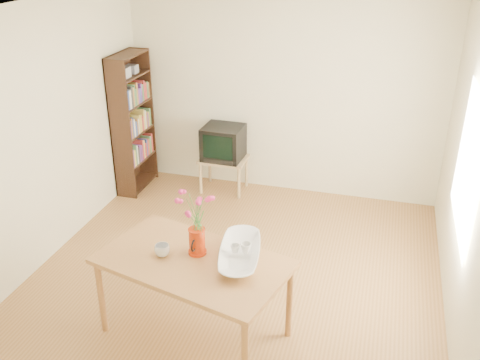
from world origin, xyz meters
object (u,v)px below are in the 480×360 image
(mug, at_px, (162,250))
(table, at_px, (193,268))
(television, at_px, (224,142))
(pitcher, at_px, (197,242))
(bowl, at_px, (240,233))

(mug, bearing_deg, table, 178.99)
(mug, distance_m, television, 2.77)
(mug, height_order, television, television)
(pitcher, xyz_separation_m, mug, (-0.26, -0.12, -0.06))
(pitcher, distance_m, mug, 0.29)
(table, bearing_deg, bowl, 37.21)
(pitcher, bearing_deg, mug, -157.15)
(mug, xyz_separation_m, television, (-0.34, 2.74, -0.12))
(table, bearing_deg, television, 116.94)
(table, distance_m, mug, 0.29)
(table, xyz_separation_m, pitcher, (-0.00, 0.11, 0.18))
(television, bearing_deg, mug, -81.27)
(table, xyz_separation_m, mug, (-0.26, -0.01, 0.12))
(table, relative_size, television, 3.32)
(television, bearing_deg, bowl, -68.02)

